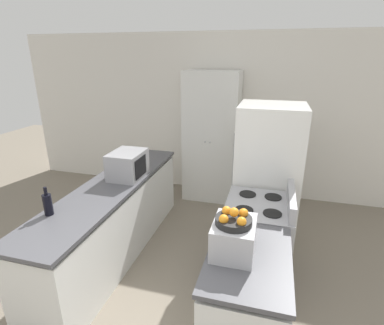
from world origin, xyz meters
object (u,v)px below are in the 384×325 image
pantry_cabinet (211,137)px  fruit_bowl (234,219)px  stove (256,242)px  refrigerator (267,177)px  wine_bottle (48,204)px  microwave (128,165)px  toaster_oven (234,237)px

pantry_cabinet → fruit_bowl: size_ratio=7.86×
stove → refrigerator: bearing=86.4°
stove → fruit_bowl: bearing=-99.9°
pantry_cabinet → wine_bottle: bearing=-110.7°
wine_bottle → microwave: bearing=73.9°
refrigerator → fruit_bowl: 1.63m
pantry_cabinet → toaster_oven: pantry_cabinet is taller
microwave → toaster_oven: size_ratio=1.23×
wine_bottle → toaster_oven: wine_bottle is taller
stove → wine_bottle: (-1.83, -0.72, 0.54)m
wine_bottle → toaster_oven: bearing=-3.6°
stove → toaster_oven: (-0.14, -0.82, 0.56)m
microwave → wine_bottle: size_ratio=1.69×
refrigerator → wine_bottle: 2.39m
microwave → wine_bottle: 1.04m
stove → pantry_cabinet: bearing=115.2°
refrigerator → stove: bearing=-93.6°
fruit_bowl → pantry_cabinet: bearing=105.0°
stove → fruit_bowl: fruit_bowl is taller
refrigerator → wine_bottle: (-1.88, -1.47, 0.12)m
pantry_cabinet → stove: 2.10m
stove → fruit_bowl: 1.12m
refrigerator → toaster_oven: 1.59m
microwave → fruit_bowl: (1.39, -1.12, 0.13)m
stove → refrigerator: refrigerator is taller
microwave → pantry_cabinet: bearing=66.4°
stove → wine_bottle: bearing=-158.6°
wine_bottle → refrigerator: bearing=38.1°
microwave → toaster_oven: microwave is taller
wine_bottle → toaster_oven: (1.69, -0.10, 0.02)m
stove → wine_bottle: wine_bottle is taller
toaster_oven → fruit_bowl: (-0.00, -0.02, 0.16)m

